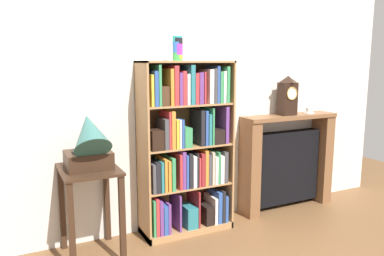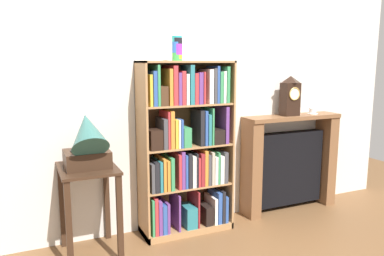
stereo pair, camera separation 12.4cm
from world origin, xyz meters
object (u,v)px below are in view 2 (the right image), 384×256
object	(u,v)px
cup_stack	(177,48)
side_table_left	(89,191)
gramophone	(88,142)
mantel_clock	(290,96)
teacup_with_saucer	(313,111)
fireplace_mantel	(289,163)
bookshelf	(186,151)

from	to	relation	value
cup_stack	side_table_left	bearing A→B (deg)	-175.09
gramophone	mantel_clock	xyz separation A→B (m)	(2.08, 0.21, 0.26)
mantel_clock	cup_stack	bearing A→B (deg)	-176.73
cup_stack	side_table_left	xyz separation A→B (m)	(-0.80, -0.07, -1.14)
cup_stack	teacup_with_saucer	world-z (taller)	cup_stack
cup_stack	teacup_with_saucer	size ratio (longest dim) A/B	1.74
cup_stack	fireplace_mantel	size ratio (longest dim) A/B	0.19
cup_stack	bookshelf	bearing A→B (deg)	16.37
bookshelf	side_table_left	bearing A→B (deg)	-173.87
gramophone	mantel_clock	distance (m)	2.11
bookshelf	cup_stack	world-z (taller)	cup_stack
bookshelf	side_table_left	distance (m)	0.93
bookshelf	cup_stack	distance (m)	0.92
bookshelf	gramophone	xyz separation A→B (m)	(-0.90, -0.16, 0.20)
mantel_clock	fireplace_mantel	bearing A→B (deg)	31.18
mantel_clock	teacup_with_saucer	bearing A→B (deg)	0.42
side_table_left	mantel_clock	world-z (taller)	mantel_clock
mantel_clock	teacup_with_saucer	xyz separation A→B (m)	(0.31, 0.00, -0.18)
fireplace_mantel	gramophone	bearing A→B (deg)	-173.79
gramophone	fireplace_mantel	bearing A→B (deg)	6.21
bookshelf	teacup_with_saucer	world-z (taller)	bookshelf
fireplace_mantel	teacup_with_saucer	world-z (taller)	teacup_with_saucer
bookshelf	side_table_left	size ratio (longest dim) A/B	2.12
fireplace_mantel	mantel_clock	bearing A→B (deg)	-148.82
bookshelf	gramophone	distance (m)	0.93
fireplace_mantel	teacup_with_saucer	xyz separation A→B (m)	(0.27, -0.02, 0.54)
side_table_left	gramophone	distance (m)	0.42
cup_stack	fireplace_mantel	bearing A→B (deg)	4.20
teacup_with_saucer	gramophone	bearing A→B (deg)	-174.99
side_table_left	gramophone	xyz separation A→B (m)	(-0.00, -0.06, 0.42)
cup_stack	gramophone	world-z (taller)	cup_stack
side_table_left	fireplace_mantel	world-z (taller)	fireplace_mantel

